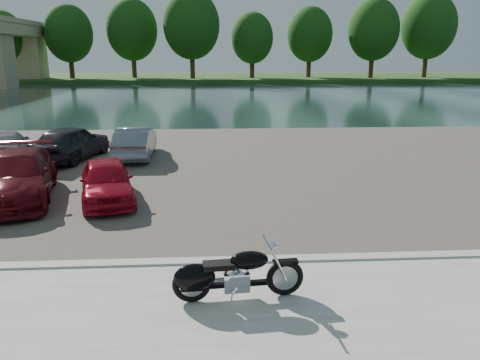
% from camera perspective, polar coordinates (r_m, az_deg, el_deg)
% --- Properties ---
extents(ground, '(200.00, 200.00, 0.00)m').
position_cam_1_polar(ground, '(8.20, -1.14, -16.39)').
color(ground, '#595447').
rests_on(ground, ground).
extents(promenade, '(60.00, 6.00, 0.10)m').
position_cam_1_polar(promenade, '(7.34, -0.80, -20.16)').
color(promenade, '#A09F97').
rests_on(promenade, ground).
extents(kerb, '(60.00, 0.30, 0.14)m').
position_cam_1_polar(kerb, '(9.92, -1.62, -9.98)').
color(kerb, '#A09F97').
rests_on(kerb, ground).
extents(parking_lot, '(60.00, 18.00, 0.04)m').
position_cam_1_polar(parking_lot, '(18.48, -2.55, 1.84)').
color(parking_lot, '#453E38').
rests_on(parking_lot, ground).
extents(river, '(120.00, 40.00, 0.00)m').
position_cam_1_polar(river, '(47.17, -3.18, 10.00)').
color(river, '#182C2A').
rests_on(river, ground).
extents(far_bank, '(120.00, 24.00, 0.60)m').
position_cam_1_polar(far_bank, '(79.07, -3.35, 12.33)').
color(far_bank, '#1E4017').
rests_on(far_bank, ground).
extents(far_trees, '(70.25, 10.68, 12.52)m').
position_cam_1_polar(far_trees, '(72.98, 0.18, 17.76)').
color(far_trees, '#372814').
rests_on(far_trees, far_bank).
extents(motorcycle, '(2.33, 0.75, 1.05)m').
position_cam_1_polar(motorcycle, '(8.30, -1.66, -11.52)').
color(motorcycle, black).
rests_on(motorcycle, promenade).
extents(car_3, '(3.06, 5.23, 1.42)m').
position_cam_1_polar(car_3, '(15.40, -25.55, 0.41)').
color(car_3, '#530B11').
rests_on(car_3, parking_lot).
extents(car_4, '(2.32, 3.89, 1.24)m').
position_cam_1_polar(car_4, '(14.33, -15.97, -0.06)').
color(car_4, '#A60B1F').
rests_on(car_4, parking_lot).
extents(car_7, '(2.95, 4.62, 1.25)m').
position_cam_1_polar(car_7, '(21.09, -26.71, 3.69)').
color(car_7, gray).
rests_on(car_7, parking_lot).
extents(car_8, '(2.67, 4.49, 1.43)m').
position_cam_1_polar(car_8, '(20.37, -19.92, 4.32)').
color(car_8, black).
rests_on(car_8, parking_lot).
extents(car_9, '(1.44, 3.98, 1.30)m').
position_cam_1_polar(car_9, '(20.06, -12.62, 4.52)').
color(car_9, slate).
rests_on(car_9, parking_lot).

